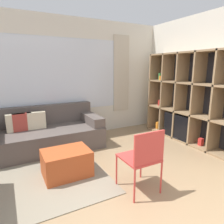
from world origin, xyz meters
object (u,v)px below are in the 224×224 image
at_px(couch_main, 46,134).
at_px(shelving_unit, 189,99).
at_px(ottoman, 67,163).
at_px(folding_chair, 143,156).

bearing_deg(couch_main, shelving_unit, -19.51).
distance_m(ottoman, folding_chair, 1.20).
bearing_deg(folding_chair, ottoman, -50.03).
distance_m(couch_main, folding_chair, 2.28).
xyz_separation_m(couch_main, ottoman, (0.08, -1.23, -0.10)).
relative_size(ottoman, folding_chair, 0.79).
bearing_deg(ottoman, couch_main, 93.51).
bearing_deg(ottoman, folding_chair, -50.03).
relative_size(couch_main, folding_chair, 2.48).
relative_size(couch_main, ottoman, 3.12).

